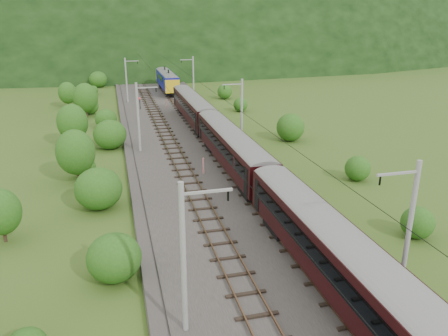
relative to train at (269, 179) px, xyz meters
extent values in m
plane|color=#395A1C|center=(-2.40, -11.75, -3.36)|extent=(600.00, 600.00, 0.00)
cube|color=#38332D|center=(-2.40, -1.75, -3.21)|extent=(14.00, 220.00, 0.30)
cube|color=brown|center=(-5.52, -1.75, -2.86)|extent=(0.08, 220.00, 0.15)
cube|color=brown|center=(-4.08, -1.75, -2.86)|extent=(0.08, 220.00, 0.15)
cube|color=black|center=(-4.80, -1.75, -3.00)|extent=(2.40, 220.00, 0.12)
cube|color=brown|center=(-0.72, -1.75, -2.86)|extent=(0.08, 220.00, 0.15)
cube|color=brown|center=(0.72, -1.75, -2.86)|extent=(0.08, 220.00, 0.15)
cube|color=black|center=(0.00, -1.75, -3.00)|extent=(2.40, 220.00, 0.12)
cylinder|color=gray|center=(-8.60, -11.75, 0.94)|extent=(0.28, 0.28, 8.00)
cube|color=gray|center=(-7.40, -11.75, 4.34)|extent=(2.40, 0.12, 0.12)
cylinder|color=black|center=(-6.40, -11.75, 4.04)|extent=(0.10, 0.10, 0.50)
cylinder|color=gray|center=(-8.60, 20.25, 0.94)|extent=(0.28, 0.28, 8.00)
cube|color=gray|center=(-7.40, 20.25, 4.34)|extent=(2.40, 0.12, 0.12)
cylinder|color=black|center=(-6.40, 20.25, 4.04)|extent=(0.10, 0.10, 0.50)
cylinder|color=gray|center=(-8.60, 52.25, 0.94)|extent=(0.28, 0.28, 8.00)
cube|color=gray|center=(-7.40, 52.25, 4.34)|extent=(2.40, 0.12, 0.12)
cylinder|color=black|center=(-6.40, 52.25, 4.04)|extent=(0.10, 0.10, 0.50)
cylinder|color=gray|center=(-8.60, 84.25, 0.94)|extent=(0.28, 0.28, 8.00)
cube|color=gray|center=(-7.40, 84.25, 4.34)|extent=(2.40, 0.12, 0.12)
cylinder|color=black|center=(-6.40, 84.25, 4.04)|extent=(0.10, 0.10, 0.50)
cylinder|color=gray|center=(-8.60, 116.25, 0.94)|extent=(0.28, 0.28, 8.00)
cube|color=gray|center=(-7.40, 116.25, 4.34)|extent=(2.40, 0.12, 0.12)
cylinder|color=black|center=(-6.40, 116.25, 4.04)|extent=(0.10, 0.10, 0.50)
cylinder|color=gray|center=(3.80, -11.75, 0.94)|extent=(0.28, 0.28, 8.00)
cube|color=gray|center=(2.60, -11.75, 4.34)|extent=(2.40, 0.12, 0.12)
cylinder|color=black|center=(1.60, -11.75, 4.04)|extent=(0.10, 0.10, 0.50)
cylinder|color=gray|center=(3.80, 20.25, 0.94)|extent=(0.28, 0.28, 8.00)
cube|color=gray|center=(2.60, 20.25, 4.34)|extent=(2.40, 0.12, 0.12)
cylinder|color=black|center=(1.60, 20.25, 4.04)|extent=(0.10, 0.10, 0.50)
cylinder|color=gray|center=(3.80, 52.25, 0.94)|extent=(0.28, 0.28, 8.00)
cube|color=gray|center=(2.60, 52.25, 4.34)|extent=(2.40, 0.12, 0.12)
cylinder|color=black|center=(1.60, 52.25, 4.04)|extent=(0.10, 0.10, 0.50)
cylinder|color=gray|center=(3.80, 84.25, 0.94)|extent=(0.28, 0.28, 8.00)
cube|color=gray|center=(2.60, 84.25, 4.34)|extent=(2.40, 0.12, 0.12)
cylinder|color=black|center=(1.60, 84.25, 4.04)|extent=(0.10, 0.10, 0.50)
cylinder|color=gray|center=(3.80, 116.25, 0.94)|extent=(0.28, 0.28, 8.00)
cube|color=gray|center=(2.60, 116.25, 4.34)|extent=(2.40, 0.12, 0.12)
cylinder|color=black|center=(1.60, 116.25, 4.04)|extent=(0.10, 0.10, 0.50)
cylinder|color=black|center=(-4.80, -1.75, 3.74)|extent=(0.03, 198.00, 0.03)
cylinder|color=black|center=(0.00, -1.75, 3.74)|extent=(0.03, 198.00, 0.03)
ellipsoid|color=black|center=(-2.40, 248.25, -3.36)|extent=(504.00, 360.00, 244.00)
cube|color=black|center=(0.00, -10.53, -0.53)|extent=(2.72, 20.64, 2.81)
cylinder|color=gray|center=(0.00, -10.53, 0.73)|extent=(2.72, 20.54, 2.72)
cube|color=black|center=(-1.38, -10.53, -0.20)|extent=(0.05, 18.17, 1.08)
cube|color=black|center=(1.38, -10.53, -0.20)|extent=(0.05, 18.17, 1.08)
cube|color=black|center=(0.00, -3.31, -2.36)|extent=(2.06, 3.00, 0.84)
cube|color=black|center=(0.00, 10.91, -0.53)|extent=(2.72, 20.64, 2.81)
cylinder|color=gray|center=(0.00, 10.91, 0.73)|extent=(2.72, 20.54, 2.72)
cube|color=black|center=(-1.38, 10.91, -0.20)|extent=(0.05, 18.17, 1.08)
cube|color=black|center=(1.38, 10.91, -0.20)|extent=(0.05, 18.17, 1.08)
cube|color=black|center=(0.00, 3.68, -2.36)|extent=(2.06, 3.00, 0.84)
cube|color=black|center=(0.00, 18.13, -2.36)|extent=(2.06, 3.00, 0.84)
cube|color=black|center=(0.00, 32.34, -0.53)|extent=(2.72, 20.64, 2.81)
cylinder|color=gray|center=(0.00, 32.34, 0.73)|extent=(2.72, 20.54, 2.72)
cube|color=black|center=(-1.38, 32.34, -0.20)|extent=(0.05, 18.17, 1.08)
cube|color=black|center=(1.38, 32.34, -0.20)|extent=(0.05, 18.17, 1.08)
cube|color=black|center=(0.00, 25.12, -2.36)|extent=(2.06, 3.00, 0.84)
cube|color=black|center=(0.00, 39.57, -2.36)|extent=(2.06, 3.00, 0.84)
cube|color=#13159B|center=(0.00, 62.23, -0.53)|extent=(2.72, 16.89, 2.81)
cylinder|color=gray|center=(0.00, 62.23, 0.73)|extent=(2.72, 16.81, 2.72)
cube|color=black|center=(-1.38, 62.23, -0.20)|extent=(0.05, 14.86, 1.08)
cube|color=black|center=(1.38, 62.23, -0.20)|extent=(0.05, 14.86, 1.08)
cube|color=black|center=(0.00, 56.31, -2.36)|extent=(2.06, 3.00, 0.84)
cube|color=black|center=(0.00, 68.14, -2.36)|extent=(2.06, 3.00, 0.84)
cube|color=gold|center=(0.00, 70.47, -0.72)|extent=(2.78, 0.50, 2.53)
cube|color=gold|center=(0.00, 53.98, -0.72)|extent=(2.78, 0.50, 2.53)
cube|color=black|center=(0.00, 65.23, 1.39)|extent=(0.08, 1.60, 0.84)
cylinder|color=red|center=(-2.98, 10.76, -2.23)|extent=(0.18, 0.18, 1.65)
cylinder|color=red|center=(-2.44, 44.87, -2.32)|extent=(0.16, 0.16, 1.47)
cylinder|color=black|center=(-6.86, 45.08, -2.15)|extent=(0.13, 0.13, 1.81)
sphere|color=red|center=(-6.86, 45.08, -1.20)|extent=(0.22, 0.22, 0.22)
ellipsoid|color=#265416|center=(-11.95, -5.83, -1.86)|extent=(3.32, 3.32, 2.99)
ellipsoid|color=#265416|center=(-13.02, 5.29, -1.59)|extent=(3.92, 3.92, 3.53)
ellipsoid|color=#265416|center=(-14.65, 13.62, -2.27)|extent=(2.41, 2.41, 2.17)
ellipsoid|color=#265416|center=(-11.95, 23.12, -1.57)|extent=(3.97, 3.97, 3.57)
ellipsoid|color=#265416|center=(-12.47, 33.86, -1.96)|extent=(3.11, 3.11, 2.80)
ellipsoid|color=#265416|center=(-15.13, 44.56, -2.00)|extent=(3.02, 3.02, 2.72)
ellipsoid|color=#265416|center=(-17.46, 53.62, -2.39)|extent=(2.14, 2.14, 1.93)
ellipsoid|color=#265416|center=(-15.10, 63.83, -2.40)|extent=(2.13, 2.13, 1.92)
ellipsoid|color=#265416|center=(-14.15, 74.07, -1.56)|extent=(3.99, 3.99, 3.59)
ellipsoid|color=#265416|center=(-16.79, 83.12, -2.26)|extent=(2.44, 2.44, 2.19)
cylinder|color=black|center=(-19.52, 0.99, -2.26)|extent=(0.24, 0.24, 2.19)
ellipsoid|color=#265416|center=(-19.52, 0.99, -1.01)|extent=(2.81, 2.81, 3.37)
cylinder|color=black|center=(-15.11, 12.12, -1.93)|extent=(0.24, 0.24, 2.86)
ellipsoid|color=#265416|center=(-15.11, 12.12, -0.29)|extent=(3.67, 3.67, 4.41)
cylinder|color=black|center=(-16.27, 25.16, -1.91)|extent=(0.24, 0.24, 2.89)
ellipsoid|color=#265416|center=(-16.27, 25.16, -0.26)|extent=(3.72, 3.72, 4.47)
cylinder|color=black|center=(-15.43, 41.95, -1.87)|extent=(0.24, 0.24, 2.98)
ellipsoid|color=#265416|center=(-15.43, 41.95, -0.17)|extent=(3.83, 3.83, 4.59)
cylinder|color=black|center=(-18.90, 51.05, -2.13)|extent=(0.24, 0.24, 2.46)
ellipsoid|color=#265416|center=(-18.90, 51.05, -0.72)|extent=(3.16, 3.16, 3.80)
ellipsoid|color=#265416|center=(9.41, -5.75, -2.29)|extent=(2.37, 2.37, 2.13)
ellipsoid|color=#265416|center=(11.41, 5.88, -2.24)|extent=(2.48, 2.48, 2.24)
ellipsoid|color=#265416|center=(10.62, 21.02, -1.74)|extent=(3.59, 3.59, 3.23)
ellipsoid|color=#265416|center=(9.60, 40.35, -2.28)|extent=(2.38, 2.38, 2.15)
ellipsoid|color=#265416|center=(10.00, 52.67, -2.07)|extent=(2.85, 2.85, 2.57)
camera|label=1|loc=(-11.23, -29.88, 11.93)|focal=35.00mm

